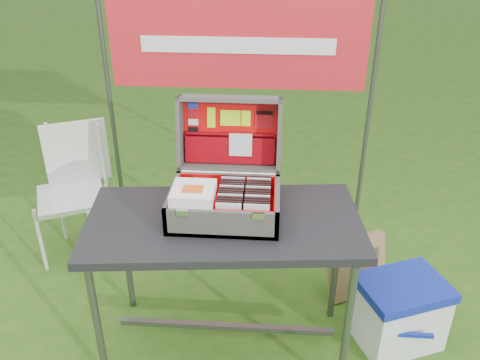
# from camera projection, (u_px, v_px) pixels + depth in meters

# --- Properties ---
(ground) EXTENTS (80.00, 80.00, 0.00)m
(ground) POSITION_uv_depth(u_px,v_px,m) (223.00, 331.00, 2.78)
(ground) COLOR #2A5613
(ground) RESTS_ON ground
(table) EXTENTS (1.32, 0.75, 0.79)m
(table) POSITION_uv_depth(u_px,v_px,m) (225.00, 286.00, 2.52)
(table) COLOR black
(table) RESTS_ON ground
(table_top) EXTENTS (1.32, 0.75, 0.04)m
(table_top) POSITION_uv_depth(u_px,v_px,m) (224.00, 223.00, 2.34)
(table_top) COLOR black
(table_top) RESTS_ON ground
(table_leg_fl) EXTENTS (0.04, 0.04, 0.75)m
(table_leg_fl) POSITION_uv_depth(u_px,v_px,m) (97.00, 320.00, 2.34)
(table_leg_fl) COLOR #59595B
(table_leg_fl) RESTS_ON ground
(table_leg_fr) EXTENTS (0.04, 0.04, 0.75)m
(table_leg_fr) POSITION_uv_depth(u_px,v_px,m) (346.00, 333.00, 2.27)
(table_leg_fr) COLOR #59595B
(table_leg_fr) RESTS_ON ground
(table_leg_bl) EXTENTS (0.04, 0.04, 0.75)m
(table_leg_bl) POSITION_uv_depth(u_px,v_px,m) (126.00, 253.00, 2.79)
(table_leg_bl) COLOR #59595B
(table_leg_bl) RESTS_ON ground
(table_leg_br) EXTENTS (0.04, 0.04, 0.75)m
(table_leg_br) POSITION_uv_depth(u_px,v_px,m) (336.00, 262.00, 2.72)
(table_leg_br) COLOR #59595B
(table_leg_br) RESTS_ON ground
(table_brace) EXTENTS (1.11, 0.03, 0.03)m
(table_brace) POSITION_uv_depth(u_px,v_px,m) (226.00, 327.00, 2.65)
(table_brace) COLOR #59595B
(table_brace) RESTS_ON ground
(suitcase) EXTENTS (0.50, 0.52, 0.47)m
(suitcase) POSITION_uv_depth(u_px,v_px,m) (225.00, 165.00, 2.29)
(suitcase) COLOR #4D4B46
(suitcase) RESTS_ON table
(suitcase_base_bottom) EXTENTS (0.50, 0.36, 0.02)m
(suitcase_base_bottom) POSITION_uv_depth(u_px,v_px,m) (225.00, 215.00, 2.35)
(suitcase_base_bottom) COLOR #4D4B46
(suitcase_base_bottom) RESTS_ON table_top
(suitcase_base_wall_front) EXTENTS (0.50, 0.02, 0.13)m
(suitcase_base_wall_front) POSITION_uv_depth(u_px,v_px,m) (221.00, 225.00, 2.17)
(suitcase_base_wall_front) COLOR #4D4B46
(suitcase_base_wall_front) RESTS_ON table_top
(suitcase_base_wall_back) EXTENTS (0.50, 0.02, 0.13)m
(suitcase_base_wall_back) POSITION_uv_depth(u_px,v_px,m) (228.00, 186.00, 2.47)
(suitcase_base_wall_back) COLOR #4D4B46
(suitcase_base_wall_back) RESTS_ON table_top
(suitcase_base_wall_left) EXTENTS (0.02, 0.36, 0.13)m
(suitcase_base_wall_left) POSITION_uv_depth(u_px,v_px,m) (173.00, 202.00, 2.33)
(suitcase_base_wall_left) COLOR #4D4B46
(suitcase_base_wall_left) RESTS_ON table_top
(suitcase_base_wall_right) EXTENTS (0.02, 0.36, 0.13)m
(suitcase_base_wall_right) POSITION_uv_depth(u_px,v_px,m) (277.00, 206.00, 2.30)
(suitcase_base_wall_right) COLOR #4D4B46
(suitcase_base_wall_right) RESTS_ON table_top
(suitcase_liner_floor) EXTENTS (0.46, 0.32, 0.01)m
(suitcase_liner_floor) POSITION_uv_depth(u_px,v_px,m) (225.00, 212.00, 2.34)
(suitcase_liner_floor) COLOR red
(suitcase_liner_floor) RESTS_ON suitcase_base_bottom
(suitcase_latch_left) EXTENTS (0.05, 0.01, 0.03)m
(suitcase_latch_left) POSITION_uv_depth(u_px,v_px,m) (182.00, 213.00, 2.14)
(suitcase_latch_left) COLOR silver
(suitcase_latch_left) RESTS_ON suitcase_base_wall_front
(suitcase_latch_right) EXTENTS (0.05, 0.01, 0.03)m
(suitcase_latch_right) POSITION_uv_depth(u_px,v_px,m) (258.00, 216.00, 2.12)
(suitcase_latch_right) COLOR silver
(suitcase_latch_right) RESTS_ON suitcase_base_wall_front
(suitcase_hinge) EXTENTS (0.45, 0.02, 0.02)m
(suitcase_hinge) POSITION_uv_depth(u_px,v_px,m) (228.00, 173.00, 2.44)
(suitcase_hinge) COLOR silver
(suitcase_hinge) RESTS_ON suitcase_base_wall_back
(suitcase_lid_back) EXTENTS (0.50, 0.09, 0.35)m
(suitcase_lid_back) POSITION_uv_depth(u_px,v_px,m) (231.00, 131.00, 2.51)
(suitcase_lid_back) COLOR #4D4B46
(suitcase_lid_back) RESTS_ON suitcase_base_wall_back
(suitcase_lid_rim_far) EXTENTS (0.50, 0.14, 0.04)m
(suitcase_lid_rim_far) POSITION_uv_depth(u_px,v_px,m) (230.00, 99.00, 2.40)
(suitcase_lid_rim_far) COLOR #4D4B46
(suitcase_lid_rim_far) RESTS_ON suitcase_lid_back
(suitcase_lid_rim_near) EXTENTS (0.50, 0.14, 0.04)m
(suitcase_lid_rim_near) POSITION_uv_depth(u_px,v_px,m) (229.00, 167.00, 2.50)
(suitcase_lid_rim_near) COLOR #4D4B46
(suitcase_lid_rim_near) RESTS_ON suitcase_lid_back
(suitcase_lid_rim_left) EXTENTS (0.02, 0.20, 0.38)m
(suitcase_lid_rim_left) POSITION_uv_depth(u_px,v_px,m) (180.00, 132.00, 2.47)
(suitcase_lid_rim_left) COLOR #4D4B46
(suitcase_lid_rim_left) RESTS_ON suitcase_lid_back
(suitcase_lid_rim_right) EXTENTS (0.02, 0.20, 0.38)m
(suitcase_lid_rim_right) POSITION_uv_depth(u_px,v_px,m) (279.00, 135.00, 2.44)
(suitcase_lid_rim_right) COLOR #4D4B46
(suitcase_lid_rim_right) RESTS_ON suitcase_lid_back
(suitcase_lid_liner) EXTENTS (0.46, 0.07, 0.31)m
(suitcase_lid_liner) POSITION_uv_depth(u_px,v_px,m) (230.00, 132.00, 2.49)
(suitcase_lid_liner) COLOR red
(suitcase_lid_liner) RESTS_ON suitcase_lid_back
(suitcase_liner_wall_front) EXTENTS (0.46, 0.01, 0.11)m
(suitcase_liner_wall_front) POSITION_uv_depth(u_px,v_px,m) (221.00, 221.00, 2.18)
(suitcase_liner_wall_front) COLOR red
(suitcase_liner_wall_front) RESTS_ON suitcase_base_bottom
(suitcase_liner_wall_back) EXTENTS (0.46, 0.01, 0.11)m
(suitcase_liner_wall_back) POSITION_uv_depth(u_px,v_px,m) (228.00, 186.00, 2.45)
(suitcase_liner_wall_back) COLOR red
(suitcase_liner_wall_back) RESTS_ON suitcase_base_bottom
(suitcase_liner_wall_left) EXTENTS (0.01, 0.32, 0.11)m
(suitcase_liner_wall_left) POSITION_uv_depth(u_px,v_px,m) (175.00, 200.00, 2.33)
(suitcase_liner_wall_left) COLOR red
(suitcase_liner_wall_left) RESTS_ON suitcase_base_bottom
(suitcase_liner_wall_right) EXTENTS (0.01, 0.32, 0.11)m
(suitcase_liner_wall_right) POSITION_uv_depth(u_px,v_px,m) (274.00, 204.00, 2.30)
(suitcase_liner_wall_right) COLOR red
(suitcase_liner_wall_right) RESTS_ON suitcase_base_bottom
(suitcase_lid_pocket) EXTENTS (0.44, 0.06, 0.15)m
(suitcase_lid_pocket) POSITION_uv_depth(u_px,v_px,m) (230.00, 149.00, 2.50)
(suitcase_lid_pocket) COLOR maroon
(suitcase_lid_pocket) RESTS_ON suitcase_lid_liner
(suitcase_pocket_edge) EXTENTS (0.43, 0.02, 0.02)m
(suitcase_pocket_edge) POSITION_uv_depth(u_px,v_px,m) (230.00, 135.00, 2.47)
(suitcase_pocket_edge) COLOR maroon
(suitcase_pocket_edge) RESTS_ON suitcase_lid_pocket
(suitcase_pocket_cd) EXTENTS (0.11, 0.03, 0.11)m
(suitcase_pocket_cd) POSITION_uv_depth(u_px,v_px,m) (241.00, 145.00, 2.47)
(suitcase_pocket_cd) COLOR silver
(suitcase_pocket_cd) RESTS_ON suitcase_lid_pocket
(lid_sticker_cc_a) EXTENTS (0.05, 0.01, 0.03)m
(lid_sticker_cc_a) POSITION_uv_depth(u_px,v_px,m) (193.00, 106.00, 2.46)
(lid_sticker_cc_a) COLOR #1933B2
(lid_sticker_cc_a) RESTS_ON suitcase_lid_liner
(lid_sticker_cc_b) EXTENTS (0.05, 0.01, 0.03)m
(lid_sticker_cc_b) POSITION_uv_depth(u_px,v_px,m) (193.00, 114.00, 2.47)
(lid_sticker_cc_b) COLOR #B00E16
(lid_sticker_cc_b) RESTS_ON suitcase_lid_liner
(lid_sticker_cc_c) EXTENTS (0.05, 0.01, 0.03)m
(lid_sticker_cc_c) POSITION_uv_depth(u_px,v_px,m) (193.00, 122.00, 2.49)
(lid_sticker_cc_c) COLOR white
(lid_sticker_cc_c) RESTS_ON suitcase_lid_liner
(lid_sticker_cc_d) EXTENTS (0.05, 0.01, 0.03)m
(lid_sticker_cc_d) POSITION_uv_depth(u_px,v_px,m) (193.00, 130.00, 2.50)
(lid_sticker_cc_d) COLOR black
(lid_sticker_cc_d) RESTS_ON suitcase_lid_liner
(lid_card_neon_tall) EXTENTS (0.04, 0.02, 0.10)m
(lid_card_neon_tall) POSITION_uv_depth(u_px,v_px,m) (211.00, 117.00, 2.47)
(lid_card_neon_tall) COLOR #C0FB17
(lid_card_neon_tall) RESTS_ON suitcase_lid_liner
(lid_card_neon_main) EXTENTS (0.10, 0.02, 0.08)m
(lid_card_neon_main) POSITION_uv_depth(u_px,v_px,m) (230.00, 118.00, 2.47)
(lid_card_neon_main) COLOR #C0FB17
(lid_card_neon_main) RESTS_ON suitcase_lid_liner
(lid_card_neon_small) EXTENTS (0.04, 0.02, 0.08)m
(lid_card_neon_small) POSITION_uv_depth(u_px,v_px,m) (246.00, 118.00, 2.46)
(lid_card_neon_small) COLOR #C0FB17
(lid_card_neon_small) RESTS_ON suitcase_lid_liner
(lid_sticker_band) EXTENTS (0.09, 0.02, 0.09)m
(lid_sticker_band) POSITION_uv_depth(u_px,v_px,m) (264.00, 119.00, 2.46)
(lid_sticker_band) COLOR #B00E16
(lid_sticker_band) RESTS_ON suitcase_lid_liner
(lid_sticker_band_bar) EXTENTS (0.08, 0.01, 0.02)m
(lid_sticker_band_bar) POSITION_uv_depth(u_px,v_px,m) (265.00, 113.00, 2.45)
(lid_sticker_band_bar) COLOR black
(lid_sticker_band_bar) RESTS_ON suitcase_lid_liner
(cd_left_0) EXTENTS (0.11, 0.01, 0.13)m
(cd_left_0) POSITION_uv_depth(u_px,v_px,m) (229.00, 216.00, 2.19)
(cd_left_0) COLOR silver
(cd_left_0) RESTS_ON suitcase_liner_floor
(cd_left_1) EXTENTS (0.11, 0.01, 0.13)m
(cd_left_1) POSITION_uv_depth(u_px,v_px,m) (229.00, 214.00, 2.21)
(cd_left_1) COLOR black
(cd_left_1) RESTS_ON suitcase_liner_floor
(cd_left_2) EXTENTS (0.11, 0.01, 0.13)m
(cd_left_2) POSITION_uv_depth(u_px,v_px,m) (229.00, 211.00, 2.22)
(cd_left_2) COLOR black
(cd_left_2) RESTS_ON suitcase_liner_floor
(cd_left_3) EXTENTS (0.11, 0.01, 0.13)m
(cd_left_3) POSITION_uv_depth(u_px,v_px,m) (230.00, 209.00, 2.24)
(cd_left_3) COLOR black
(cd_left_3) RESTS_ON suitcase_liner_floor
(cd_left_4) EXTENTS (0.11, 0.01, 0.13)m
(cd_left_4) POSITION_uv_depth(u_px,v_px,m) (230.00, 207.00, 2.26)
(cd_left_4) COLOR silver
(cd_left_4) RESTS_ON suitcase_liner_floor
(cd_left_5) EXTENTS (0.11, 0.01, 0.13)m
(cd_left_5) POSITION_uv_depth(u_px,v_px,m) (231.00, 204.00, 2.27)
(cd_left_5) COLOR black
(cd_left_5) RESTS_ON suitcase_liner_floor
(cd_left_6) EXTENTS (0.11, 0.01, 0.13)m
(cd_left_6) POSITION_uv_depth(u_px,v_px,m) (231.00, 202.00, 2.29)
(cd_left_6) COLOR black
(cd_left_6) RESTS_ON suitcase_liner_floor
(cd_left_7) EXTENTS (0.11, 0.01, 0.13)m
(cd_left_7) POSITION_uv_depth(u_px,v_px,m) (231.00, 200.00, 2.31)
(cd_left_7) COLOR black
(cd_left_7) RESTS_ON suitcase_liner_floor
(cd_left_8) EXTENTS (0.11, 0.01, 0.13)m
(cd_left_8) POSITION_uv_depth(u_px,v_px,m) (232.00, 198.00, 2.33)
(cd_left_8) COLOR silver
(cd_left_8) RESTS_ON suitcase_liner_floor
(cd_left_9) EXTENTS (0.11, 0.01, 0.13)m
(cd_left_9) POSITION_uv_depth(u_px,v_px,m) (232.00, 195.00, 2.34)
(cd_left_9) COLOR black
(cd_left_9) RESTS_ON suitcase_liner_floor
(cd_left_10) EXTENTS (0.11, 0.01, 0.13)m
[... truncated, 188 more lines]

